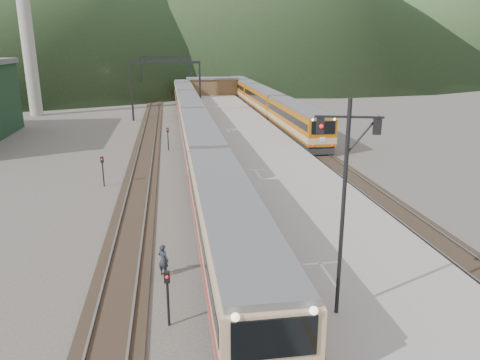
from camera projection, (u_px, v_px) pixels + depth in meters
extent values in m
cube|color=black|center=(194.00, 140.00, 51.51)|extent=(2.60, 200.00, 0.12)
cube|color=slate|center=(187.00, 139.00, 51.38)|extent=(0.10, 200.00, 0.14)
cube|color=slate|center=(200.00, 139.00, 51.59)|extent=(0.10, 200.00, 0.14)
cube|color=black|center=(148.00, 141.00, 50.80)|extent=(2.60, 200.00, 0.12)
cube|color=slate|center=(141.00, 141.00, 50.67)|extent=(0.10, 200.00, 0.14)
cube|color=slate|center=(154.00, 140.00, 50.87)|extent=(0.10, 200.00, 0.14)
cube|color=black|center=(295.00, 137.00, 53.16)|extent=(2.60, 200.00, 0.12)
cube|color=slate|center=(289.00, 136.00, 53.03)|extent=(0.10, 200.00, 0.14)
cube|color=slate|center=(301.00, 136.00, 53.23)|extent=(0.10, 200.00, 0.14)
cube|color=gray|center=(247.00, 138.00, 50.29)|extent=(8.00, 100.00, 1.00)
cube|color=black|center=(132.00, 91.00, 63.55)|extent=(0.25, 0.25, 8.00)
cube|color=black|center=(200.00, 90.00, 64.88)|extent=(0.25, 0.25, 8.00)
cube|color=black|center=(165.00, 62.00, 63.14)|extent=(9.30, 0.22, 0.35)
cube|color=black|center=(141.00, 78.00, 87.27)|extent=(0.25, 0.25, 8.00)
cube|color=black|center=(191.00, 77.00, 88.59)|extent=(0.25, 0.25, 8.00)
cube|color=black|center=(165.00, 57.00, 86.85)|extent=(9.30, 0.22, 0.35)
cylinder|color=#9E998E|center=(24.00, 8.00, 65.01)|extent=(1.80, 1.80, 30.00)
cube|color=brown|center=(212.00, 87.00, 87.69)|extent=(9.00, 4.00, 2.80)
cube|color=slate|center=(212.00, 78.00, 87.25)|extent=(9.40, 4.40, 0.30)
cone|color=#2A4324|center=(405.00, 10.00, 221.41)|extent=(160.00, 160.00, 50.00)
cube|color=tan|center=(229.00, 230.00, 21.87)|extent=(2.88, 19.36, 3.51)
cube|color=tan|center=(200.00, 143.00, 40.70)|extent=(2.88, 19.36, 3.51)
cube|color=tan|center=(189.00, 111.00, 59.53)|extent=(2.88, 19.36, 3.51)
cube|color=tan|center=(184.00, 95.00, 78.36)|extent=(2.88, 19.36, 3.51)
cube|color=#A85809|center=(297.00, 121.00, 52.25)|extent=(2.75, 18.50, 3.36)
cube|color=#A85809|center=(263.00, 101.00, 70.27)|extent=(2.75, 18.50, 3.36)
cube|color=#A85809|center=(244.00, 89.00, 88.29)|extent=(2.75, 18.50, 3.36)
cylinder|color=black|center=(343.00, 212.00, 15.86)|extent=(0.14, 0.14, 7.71)
cube|color=black|center=(349.00, 117.00, 14.94)|extent=(2.14, 0.64, 0.07)
cube|color=black|center=(320.00, 126.00, 15.12)|extent=(0.29, 0.24, 0.50)
cube|color=black|center=(377.00, 127.00, 14.93)|extent=(0.29, 0.24, 0.50)
cylinder|color=black|center=(168.00, 302.00, 17.61)|extent=(0.10, 0.10, 2.00)
cube|color=black|center=(167.00, 277.00, 17.31)|extent=(0.23, 0.18, 0.45)
cylinder|color=black|center=(168.00, 140.00, 46.64)|extent=(0.10, 0.10, 2.00)
cube|color=black|center=(168.00, 130.00, 46.34)|extent=(0.22, 0.16, 0.45)
cylinder|color=black|center=(103.00, 173.00, 34.92)|extent=(0.10, 0.10, 2.00)
cube|color=black|center=(102.00, 160.00, 34.63)|extent=(0.24, 0.19, 0.45)
imported|color=#232730|center=(163.00, 260.00, 21.53)|extent=(0.67, 0.64, 1.54)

